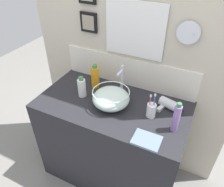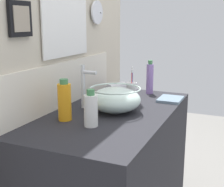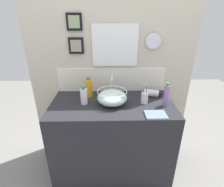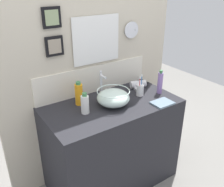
# 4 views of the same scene
# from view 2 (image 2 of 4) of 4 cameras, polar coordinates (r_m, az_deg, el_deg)

# --- Properties ---
(vanity_counter) EXTENTS (1.17, 0.62, 0.85)m
(vanity_counter) POSITION_cam_2_polar(r_m,az_deg,el_deg) (1.87, 0.01, -15.80)
(vanity_counter) COLOR #232328
(vanity_counter) RESTS_ON ground
(back_panel) EXTENTS (1.75, 0.10, 2.60)m
(back_panel) POSITION_cam_2_polar(r_m,az_deg,el_deg) (1.80, -10.12, 11.76)
(back_panel) COLOR beige
(back_panel) RESTS_ON ground
(glass_bowl_sink) EXTENTS (0.28, 0.28, 0.13)m
(glass_bowl_sink) POSITION_cam_2_polar(r_m,az_deg,el_deg) (1.68, 0.55, -1.07)
(glass_bowl_sink) COLOR silver
(glass_bowl_sink) RESTS_ON vanity_counter
(faucet) EXTENTS (0.02, 0.10, 0.25)m
(faucet) POSITION_cam_2_polar(r_m,az_deg,el_deg) (1.75, -5.11, 1.70)
(faucet) COLOR silver
(faucet) RESTS_ON vanity_counter
(hair_drier) EXTENTS (0.21, 0.14, 0.07)m
(hair_drier) POSITION_cam_2_polar(r_m,az_deg,el_deg) (2.12, 1.07, 1.00)
(hair_drier) COLOR silver
(hair_drier) RESTS_ON vanity_counter
(toothbrush_cup) EXTENTS (0.07, 0.07, 0.20)m
(toothbrush_cup) POSITION_cam_2_polar(r_m,az_deg,el_deg) (1.97, 3.71, 0.59)
(toothbrush_cup) COLOR white
(toothbrush_cup) RESTS_ON vanity_counter
(spray_bottle) EXTENTS (0.06, 0.06, 0.18)m
(spray_bottle) POSITION_cam_2_polar(r_m,az_deg,el_deg) (1.46, -3.88, -2.98)
(spray_bottle) COLOR white
(spray_bottle) RESTS_ON vanity_counter
(lotion_bottle) EXTENTS (0.05, 0.05, 0.23)m
(lotion_bottle) POSITION_cam_2_polar(r_m,az_deg,el_deg) (2.11, 6.94, 2.80)
(lotion_bottle) COLOR #8C6BB2
(lotion_bottle) RESTS_ON vanity_counter
(shampoo_bottle) EXTENTS (0.07, 0.07, 0.21)m
(shampoo_bottle) POSITION_cam_2_polar(r_m,az_deg,el_deg) (1.55, -8.68, -1.40)
(shampoo_bottle) COLOR orange
(shampoo_bottle) RESTS_ON vanity_counter
(hand_towel) EXTENTS (0.18, 0.14, 0.02)m
(hand_towel) POSITION_cam_2_polar(r_m,az_deg,el_deg) (1.97, 10.64, -1.03)
(hand_towel) COLOR slate
(hand_towel) RESTS_ON vanity_counter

